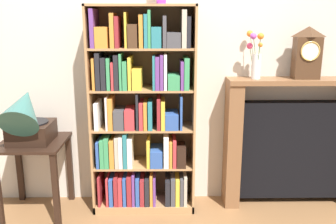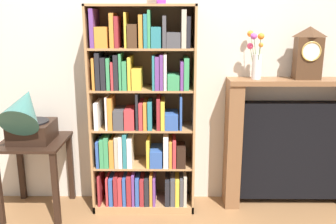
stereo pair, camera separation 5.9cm
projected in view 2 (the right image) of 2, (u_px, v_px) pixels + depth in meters
name	position (u px, v px, depth m)	size (l,w,h in m)	color
ground_plane	(144.00, 213.00, 3.11)	(7.90, 6.40, 0.02)	brown
wall_back	(167.00, 53.00, 3.10)	(4.90, 0.08, 2.60)	beige
bookshelf	(141.00, 118.00, 3.03)	(0.84, 0.32, 1.68)	#A87A4C
side_table_left	(35.00, 158.00, 3.02)	(0.51, 0.51, 0.62)	black
gramophone	(27.00, 116.00, 2.85)	(0.31, 0.51, 0.52)	black
fireplace_mantel	(294.00, 144.00, 3.14)	(1.16, 0.24, 1.10)	brown
mantel_clock	(308.00, 53.00, 2.93)	(0.20, 0.13, 0.41)	#472D1C
flower_vase	(256.00, 57.00, 2.94)	(0.13, 0.18, 0.38)	silver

